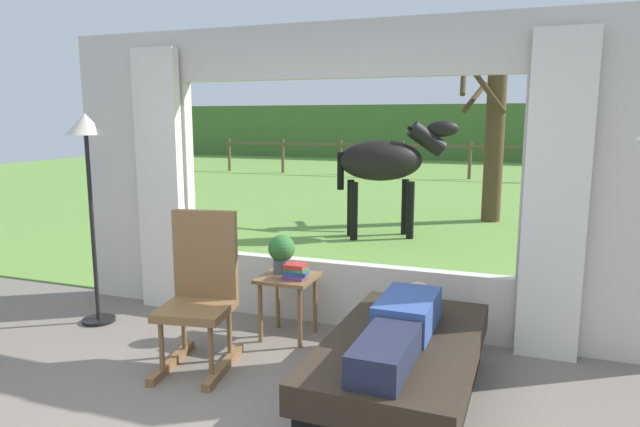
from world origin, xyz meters
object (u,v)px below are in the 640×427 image
object	(u,v)px
book_stack	(295,271)
pasture_tree	(492,138)
floor_lamp_left	(87,155)
reclining_person	(401,325)
potted_plant	(282,251)
horse	(387,161)
rocking_chair	(201,291)
side_table	(288,287)
recliner_sofa	(402,368)

from	to	relation	value
book_stack	pasture_tree	xyz separation A→B (m)	(1.14, 6.06, 0.87)
pasture_tree	floor_lamp_left	bearing A→B (deg)	-115.22
reclining_person	potted_plant	size ratio (longest dim) A/B	4.48
horse	pasture_tree	xyz separation A→B (m)	(1.38, 1.94, 0.29)
reclining_person	floor_lamp_left	distance (m)	3.01
horse	pasture_tree	size ratio (longest dim) A/B	0.53
potted_plant	pasture_tree	world-z (taller)	pasture_tree
reclining_person	floor_lamp_left	xyz separation A→B (m)	(-2.80, 0.52, 0.95)
floor_lamp_left	rocking_chair	bearing A→B (deg)	-17.34
side_table	horse	bearing A→B (deg)	92.13
recliner_sofa	side_table	bearing A→B (deg)	147.95
recliner_sofa	book_stack	distance (m)	1.25
side_table	rocking_chair	bearing A→B (deg)	-121.05
rocking_chair	recliner_sofa	bearing A→B (deg)	-11.18
reclining_person	horse	size ratio (longest dim) A/B	0.81
recliner_sofa	pasture_tree	bearing A→B (deg)	90.23
potted_plant	book_stack	world-z (taller)	potted_plant
recliner_sofa	reclining_person	size ratio (longest dim) A/B	1.20
rocking_chair	side_table	bearing A→B (deg)	49.88
side_table	book_stack	bearing A→B (deg)	-33.01
recliner_sofa	rocking_chair	world-z (taller)	rocking_chair
potted_plant	book_stack	size ratio (longest dim) A/B	1.60
recliner_sofa	potted_plant	xyz separation A→B (m)	(-1.17, 0.78, 0.48)
rocking_chair	side_table	xyz separation A→B (m)	(0.40, 0.66, -0.12)
side_table	horse	distance (m)	4.13
floor_lamp_left	horse	bearing A→B (deg)	70.06
rocking_chair	book_stack	bearing A→B (deg)	41.91
reclining_person	pasture_tree	size ratio (longest dim) A/B	0.43
potted_plant	pasture_tree	distance (m)	6.13
recliner_sofa	reclining_person	bearing A→B (deg)	-88.57
potted_plant	horse	size ratio (longest dim) A/B	0.18
rocking_chair	floor_lamp_left	bearing A→B (deg)	153.59
recliner_sofa	pasture_tree	size ratio (longest dim) A/B	0.51
rocking_chair	floor_lamp_left	world-z (taller)	floor_lamp_left
horse	pasture_tree	bearing A→B (deg)	118.97
potted_plant	recliner_sofa	bearing A→B (deg)	-33.72
recliner_sofa	book_stack	xyz separation A→B (m)	(-1.00, 0.66, 0.36)
recliner_sofa	floor_lamp_left	xyz separation A→B (m)	(-2.80, 0.47, 1.25)
potted_plant	book_stack	xyz separation A→B (m)	(0.17, -0.12, -0.12)
book_stack	potted_plant	bearing A→B (deg)	145.13
reclining_person	potted_plant	xyz separation A→B (m)	(-1.17, 0.83, 0.18)
rocking_chair	horse	xyz separation A→B (m)	(0.25, 4.73, 0.61)
recliner_sofa	rocking_chair	xyz separation A→B (m)	(-1.49, 0.05, 0.33)
reclining_person	horse	distance (m)	5.03
reclining_person	horse	world-z (taller)	horse
side_table	pasture_tree	size ratio (longest dim) A/B	0.15
rocking_chair	horse	bearing A→B (deg)	77.92
book_stack	rocking_chair	bearing A→B (deg)	-129.02
horse	side_table	bearing A→B (deg)	-23.43
side_table	book_stack	size ratio (longest dim) A/B	2.61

